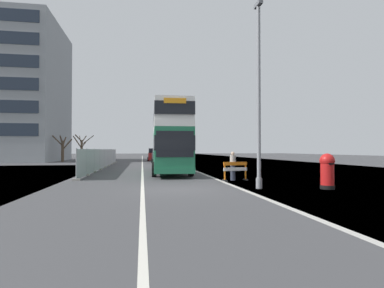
% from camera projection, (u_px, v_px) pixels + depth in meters
% --- Properties ---
extents(ground, '(140.00, 280.00, 0.10)m').
position_uv_depth(ground, '(189.00, 190.00, 14.56)').
color(ground, '#424244').
extents(double_decker_bus, '(2.99, 11.31, 5.13)m').
position_uv_depth(double_decker_bus, '(170.00, 138.00, 24.56)').
color(double_decker_bus, '#1E6B47').
rests_on(double_decker_bus, ground).
extents(lamppost_foreground, '(0.29, 0.70, 8.77)m').
position_uv_depth(lamppost_foreground, '(259.00, 100.00, 14.71)').
color(lamppost_foreground, gray).
rests_on(lamppost_foreground, ground).
extents(red_pillar_postbox, '(0.67, 0.67, 1.64)m').
position_uv_depth(red_pillar_postbox, '(327.00, 170.00, 14.50)').
color(red_pillar_postbox, black).
rests_on(red_pillar_postbox, ground).
extents(roadworks_barrier, '(1.55, 0.71, 1.10)m').
position_uv_depth(roadworks_barrier, '(235.00, 169.00, 18.41)').
color(roadworks_barrier, orange).
rests_on(roadworks_barrier, ground).
extents(construction_site_fence, '(0.44, 27.40, 1.91)m').
position_uv_depth(construction_site_fence, '(104.00, 159.00, 31.81)').
color(construction_site_fence, '#A8AAAD').
rests_on(construction_site_fence, ground).
extents(car_oncoming_near, '(2.02, 4.10, 2.04)m').
position_uv_depth(car_oncoming_near, '(159.00, 156.00, 42.98)').
color(car_oncoming_near, black).
rests_on(car_oncoming_near, ground).
extents(car_receding_mid, '(2.01, 4.14, 2.03)m').
position_uv_depth(car_receding_mid, '(154.00, 155.00, 51.59)').
color(car_receding_mid, maroon).
rests_on(car_receding_mid, ground).
extents(bare_tree_far_verge_near, '(3.14, 2.56, 4.09)m').
position_uv_depth(bare_tree_far_verge_near, '(81.00, 147.00, 47.35)').
color(bare_tree_far_verge_near, '#4C3D2D').
rests_on(bare_tree_far_verge_near, ground).
extents(bare_tree_far_verge_mid, '(2.93, 2.79, 3.99)m').
position_uv_depth(bare_tree_far_verge_mid, '(63.00, 148.00, 46.91)').
color(bare_tree_far_verge_mid, '#4C3D2D').
rests_on(bare_tree_far_verge_mid, ground).
extents(pedestrian_at_kerb, '(0.34, 0.34, 1.70)m').
position_uv_depth(pedestrian_at_kerb, '(233.00, 166.00, 18.53)').
color(pedestrian_at_kerb, '#2D3342').
rests_on(pedestrian_at_kerb, ground).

